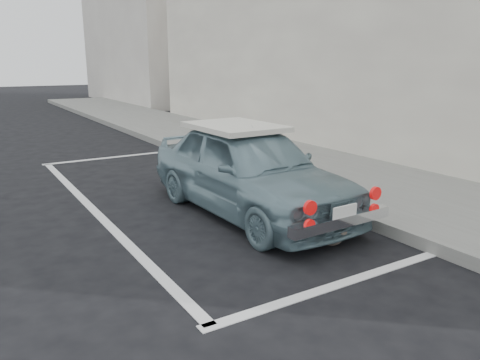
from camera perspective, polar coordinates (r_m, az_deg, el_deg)
The scene contains 8 objects.
ground at distance 4.65m, azimuth 3.46°, elevation -11.59°, with size 80.00×80.00×0.00m, color black.
sidewalk at distance 8.04m, azimuth 14.04°, elevation -0.19°, with size 2.80×40.00×0.15m, color slate.
building_far at distance 25.08m, azimuth -11.65°, elevation 18.52°, with size 3.50×10.00×8.00m, color beige.
pline_rear at distance 4.59m, azimuth 12.38°, elevation -12.20°, with size 3.00×0.12×0.01m, color silver.
pline_front at distance 10.53m, azimuth -14.92°, elevation 2.72°, with size 3.00×0.12×0.01m, color silver.
pline_side at distance 6.89m, azimuth -17.47°, elevation -3.46°, with size 0.12×7.00×0.01m, color silver.
retro_coupe at distance 6.30m, azimuth 1.14°, elevation 1.35°, with size 1.54×3.61×1.22m.
cat at distance 5.41m, azimuth 10.88°, elevation -6.53°, with size 0.32×0.51×0.28m.
Camera 1 is at (-2.42, -3.41, 2.03)m, focal length 35.00 mm.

